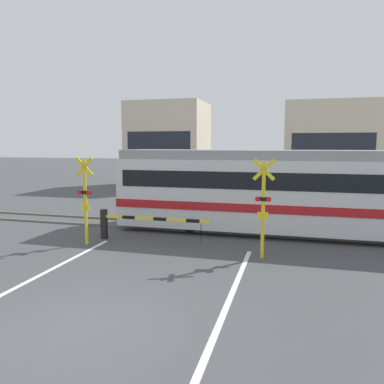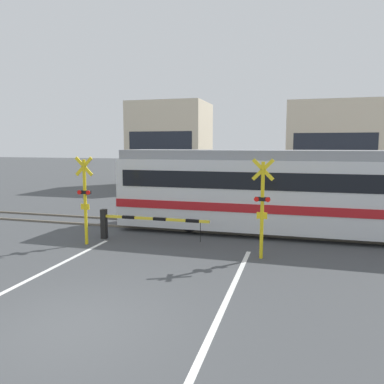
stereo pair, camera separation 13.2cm
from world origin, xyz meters
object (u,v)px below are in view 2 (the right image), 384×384
Objects in this scene: crossing_signal_right at (262,204)px; pedestrian at (230,190)px; crossing_barrier_near at (131,221)px; crossing_signal_left at (85,196)px; commuter_train at (313,190)px; crossing_barrier_far at (247,202)px.

crossing_signal_right is 1.89× the size of pedestrian.
crossing_signal_left is at bearing -145.21° from crossing_barrier_near.
crossing_barrier_far is (-2.91, 3.19, -1.04)m from commuter_train.
crossing_barrier_far is at bearing 54.49° from crossing_signal_left.
pedestrian reaches higher than crossing_barrier_near.
crossing_signal_right is at bearing -74.19° from pedestrian.
crossing_signal_right is 9.61m from pedestrian.
crossing_barrier_far is 8.29m from crossing_signal_left.
pedestrian is at bearing 126.48° from commuter_train.
pedestrian is at bearing 117.53° from crossing_barrier_far.
crossing_signal_right reaches higher than crossing_barrier_far.
crossing_signal_left is 9.88m from pedestrian.
commuter_train is 3.86m from crossing_signal_right.
crossing_signal_right is at bearing -114.64° from commuter_train.
commuter_train reaches higher than crossing_signal_left.
crossing_signal_left is (-4.78, -6.70, 0.99)m from crossing_barrier_far.
crossing_signal_left is at bearing 180.00° from crossing_signal_right.
crossing_barrier_far is at bearing 100.97° from crossing_signal_right.
pedestrian reaches higher than crossing_barrier_far.
commuter_train is 3.69× the size of crossing_barrier_near.
crossing_barrier_near is at bearing 34.79° from crossing_signal_left.
crossing_signal_right reaches higher than pedestrian.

